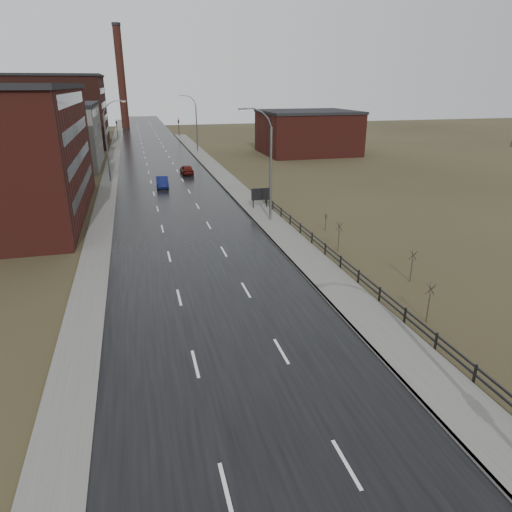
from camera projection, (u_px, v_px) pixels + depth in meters
road at (167, 181)px, 67.21m from camera, size 14.00×300.00×0.06m
sidewalk_right at (271, 223)px, 46.64m from camera, size 3.20×180.00×0.18m
curb_right at (257, 224)px, 46.28m from camera, size 0.16×180.00×0.18m
sidewalk_left at (109, 184)px, 65.24m from camera, size 2.40×260.00×0.12m
warehouse_mid at (49, 135)px, 77.34m from camera, size 16.32×20.40×10.50m
warehouse_far at (44, 111)px, 102.39m from camera, size 26.52×24.48×15.50m
building_right at (307, 132)px, 92.87m from camera, size 18.36×16.32×8.50m
smokestack at (121, 77)px, 141.71m from camera, size 2.70×2.70×30.70m
streetlight_right_mid at (268, 165)px, 45.49m from camera, size 3.36×0.28×11.35m
streetlight_left at (108, 141)px, 65.13m from camera, size 3.36×0.28×11.35m
streetlight_right_far at (195, 123)px, 94.33m from camera, size 3.36×0.28×11.35m
guardrail at (363, 279)px, 31.74m from camera, size 0.10×53.05×1.10m
shrub_c at (429, 302)px, 26.97m from camera, size 0.60×0.63×2.54m
shrub_d at (412, 265)px, 32.66m from camera, size 0.56×0.59×2.36m
shrub_e at (339, 236)px, 38.61m from camera, size 0.61×0.64×2.58m
shrub_f at (326, 222)px, 44.36m from camera, size 0.40×0.42×1.67m
billboard at (260, 195)px, 51.71m from camera, size 2.09×0.17×2.42m
traffic_light_left at (116, 121)px, 117.95m from camera, size 0.58×2.73×5.30m
traffic_light_right at (178, 119)px, 121.78m from camera, size 0.58×2.73×5.30m
car_near at (162, 182)px, 62.76m from camera, size 1.74×4.61×1.50m
car_far at (187, 170)px, 72.00m from camera, size 1.91×4.50×1.52m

